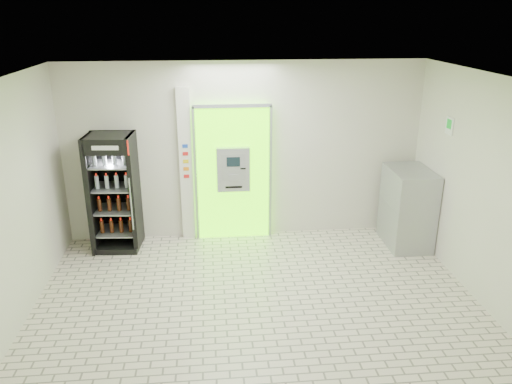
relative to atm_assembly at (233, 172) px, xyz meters
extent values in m
plane|color=beige|center=(0.20, -2.41, -1.17)|extent=(6.00, 6.00, 0.00)
plane|color=silver|center=(0.20, 0.09, 0.33)|extent=(6.00, 0.00, 6.00)
plane|color=silver|center=(0.20, -4.91, 0.33)|extent=(6.00, 0.00, 6.00)
plane|color=silver|center=(-2.80, -2.41, 0.33)|extent=(0.00, 5.00, 5.00)
plane|color=silver|center=(3.20, -2.41, 0.33)|extent=(0.00, 5.00, 5.00)
plane|color=white|center=(0.20, -2.41, 1.83)|extent=(6.00, 6.00, 0.00)
cube|color=#51E700|center=(0.00, 0.02, -0.02)|extent=(1.20, 0.12, 2.30)
cube|color=gray|center=(0.00, -0.05, 1.13)|extent=(1.28, 0.04, 0.06)
cube|color=gray|center=(-0.63, -0.05, -0.02)|extent=(0.04, 0.04, 2.30)
cube|color=gray|center=(0.63, -0.05, -0.02)|extent=(0.04, 0.04, 2.30)
cube|color=black|center=(0.10, -0.04, -0.67)|extent=(0.62, 0.01, 0.67)
cube|color=black|center=(-0.34, -0.04, 0.81)|extent=(0.22, 0.01, 0.18)
cube|color=#999CA0|center=(0.00, -0.09, 0.08)|extent=(0.55, 0.12, 0.75)
cube|color=black|center=(0.00, -0.16, 0.23)|extent=(0.22, 0.01, 0.16)
cube|color=gray|center=(0.00, -0.16, -0.05)|extent=(0.16, 0.01, 0.12)
cube|color=black|center=(0.16, -0.16, 0.11)|extent=(0.09, 0.01, 0.02)
cube|color=black|center=(0.00, -0.16, -0.21)|extent=(0.28, 0.01, 0.03)
cube|color=silver|center=(-0.78, 0.04, 0.13)|extent=(0.22, 0.10, 2.60)
cube|color=#193FB2|center=(-0.78, -0.02, 0.48)|extent=(0.09, 0.01, 0.06)
cube|color=red|center=(-0.78, -0.02, 0.35)|extent=(0.09, 0.01, 0.06)
cube|color=yellow|center=(-0.78, -0.02, 0.22)|extent=(0.09, 0.01, 0.06)
cube|color=orange|center=(-0.78, -0.02, 0.09)|extent=(0.09, 0.01, 0.06)
cube|color=red|center=(-0.78, -0.02, -0.04)|extent=(0.09, 0.01, 0.06)
cube|color=black|center=(-1.94, -0.25, -0.21)|extent=(0.77, 0.71, 1.92)
cube|color=black|center=(-1.94, 0.05, -0.21)|extent=(0.72, 0.10, 1.92)
cube|color=red|center=(-1.94, -0.57, 0.63)|extent=(0.70, 0.06, 0.23)
cube|color=white|center=(-1.94, -0.58, 0.63)|extent=(0.40, 0.04, 0.07)
cube|color=black|center=(-1.94, -0.25, -1.12)|extent=(0.77, 0.71, 0.10)
cylinder|color=gray|center=(-1.63, -0.60, -0.29)|extent=(0.03, 0.03, 0.86)
cube|color=gray|center=(-1.94, -0.25, -0.88)|extent=(0.65, 0.60, 0.02)
cube|color=gray|center=(-1.94, -0.25, -0.50)|extent=(0.65, 0.60, 0.02)
cube|color=gray|center=(-1.94, -0.25, -0.11)|extent=(0.65, 0.60, 0.02)
cube|color=gray|center=(-1.94, -0.25, 0.27)|extent=(0.65, 0.60, 0.02)
cube|color=#999CA0|center=(2.86, -0.59, -0.52)|extent=(0.67, 0.99, 1.31)
cube|color=gray|center=(2.53, -0.59, -0.45)|extent=(0.02, 0.96, 0.01)
cube|color=white|center=(3.19, -1.01, 0.95)|extent=(0.02, 0.22, 0.26)
cube|color=#0D9121|center=(3.18, -1.01, 0.98)|extent=(0.00, 0.14, 0.14)
camera|label=1|loc=(-0.38, -8.01, 2.56)|focal=35.00mm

